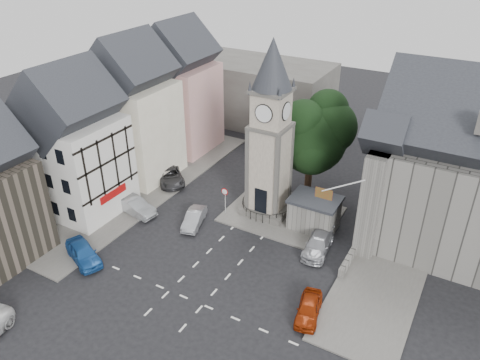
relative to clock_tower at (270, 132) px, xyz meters
The scene contains 23 objects.
ground 11.39m from the clock_tower, 90.00° to the right, with size 120.00×120.00×0.00m, color black.
pavement_west 15.00m from the clock_tower, behind, with size 6.00×30.00×0.14m, color #595651.
pavement_east 14.45m from the clock_tower, ahead, with size 6.00×26.00×0.14m, color #595651.
central_island 8.18m from the clock_tower, ahead, with size 10.00×8.00×0.16m, color #595651.
road_markings 15.74m from the clock_tower, 90.00° to the right, with size 20.00×8.00×0.01m, color silver.
clock_tower is the anchor object (origin of this frame).
stone_shelter 8.15m from the clock_tower, ahead, with size 4.30×3.30×3.08m.
town_tree 5.51m from the clock_tower, 68.23° to the left, with size 7.20×7.20×10.80m.
warning_sign_post 7.34m from the clock_tower, 141.37° to the right, with size 0.70×0.19×2.85m.
terrace_pink 17.51m from the clock_tower, 152.68° to the left, with size 8.10×7.60×12.80m.
terrace_cream 15.58m from the clock_tower, behind, with size 8.10×7.60×12.80m.
terrace_tudor 17.55m from the clock_tower, 152.73° to the right, with size 8.10×7.60×12.00m.
backdrop_west 23.69m from the clock_tower, 120.95° to the left, with size 20.00×10.00×8.00m, color #4C4944.
east_building 15.99m from the clock_tower, 10.92° to the left, with size 14.40×11.40×12.60m.
east_boundary_wall 12.15m from the clock_tower, 12.32° to the left, with size 0.40×16.00×0.90m, color #5F5D58.
flagpole 9.01m from the clock_tower, 26.52° to the right, with size 3.68×0.10×2.74m.
car_west_blue 18.54m from the clock_tower, 124.69° to the right, with size 1.80×4.48×1.53m, color #1B4F98.
car_west_silver 14.56m from the clock_tower, 148.94° to the right, with size 1.61×4.62×1.52m, color gray.
car_west_grey 13.66m from the clock_tower, behind, with size 2.47×5.36×1.49m, color #2F2F31.
car_island_silver 10.36m from the clock_tower, 132.00° to the right, with size 1.37×3.92×1.29m, color #95989E.
car_island_east 10.41m from the clock_tower, 28.63° to the right, with size 1.91×4.70×1.36m, color #9D9EA4.
car_east_red 15.59m from the clock_tower, 51.60° to the right, with size 1.55×3.85×1.31m, color maroon.
pedestrian 11.64m from the clock_tower, ahead, with size 0.59×0.39×1.62m, color beige.
Camera 1 is at (16.10, -25.97, 24.31)m, focal length 35.00 mm.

